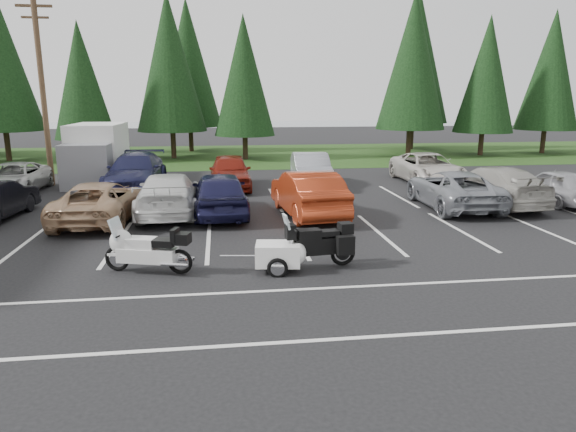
# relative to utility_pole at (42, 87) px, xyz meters

# --- Properties ---
(ground) EXTENTS (120.00, 120.00, 0.00)m
(ground) POSITION_rel_utility_pole_xyz_m (10.00, -12.00, -4.70)
(ground) COLOR black
(ground) RESTS_ON ground
(grass_strip) EXTENTS (80.00, 16.00, 0.01)m
(grass_strip) POSITION_rel_utility_pole_xyz_m (10.00, 12.00, -4.69)
(grass_strip) COLOR #193511
(grass_strip) RESTS_ON ground
(lake_water) EXTENTS (70.00, 50.00, 0.02)m
(lake_water) POSITION_rel_utility_pole_xyz_m (14.00, 43.00, -4.70)
(lake_water) COLOR gray
(lake_water) RESTS_ON ground
(utility_pole) EXTENTS (1.60, 0.26, 9.00)m
(utility_pole) POSITION_rel_utility_pole_xyz_m (0.00, 0.00, 0.00)
(utility_pole) COLOR #473321
(utility_pole) RESTS_ON ground
(box_truck) EXTENTS (2.40, 5.60, 2.90)m
(box_truck) POSITION_rel_utility_pole_xyz_m (2.00, 0.50, -3.25)
(box_truck) COLOR silver
(box_truck) RESTS_ON ground
(stall_markings) EXTENTS (32.00, 16.00, 0.01)m
(stall_markings) POSITION_rel_utility_pole_xyz_m (10.00, -10.00, -4.69)
(stall_markings) COLOR silver
(stall_markings) RESTS_ON ground
(conifer_3) EXTENTS (3.87, 3.87, 9.02)m
(conifer_3) POSITION_rel_utility_pole_xyz_m (-0.50, 9.40, 0.57)
(conifer_3) COLOR #332316
(conifer_3) RESTS_ON ground
(conifer_4) EXTENTS (4.80, 4.80, 11.17)m
(conifer_4) POSITION_rel_utility_pole_xyz_m (5.00, 10.90, 1.83)
(conifer_4) COLOR #332316
(conifer_4) RESTS_ON ground
(conifer_5) EXTENTS (4.14, 4.14, 9.63)m
(conifer_5) POSITION_rel_utility_pole_xyz_m (10.00, 9.60, 0.93)
(conifer_5) COLOR #332316
(conifer_5) RESTS_ON ground
(conifer_6) EXTENTS (4.93, 4.93, 11.48)m
(conifer_6) POSITION_rel_utility_pole_xyz_m (22.00, 10.10, 2.01)
(conifer_6) COLOR #332316
(conifer_6) RESTS_ON ground
(conifer_7) EXTENTS (4.27, 4.27, 9.94)m
(conifer_7) POSITION_rel_utility_pole_xyz_m (27.50, 9.80, 1.11)
(conifer_7) COLOR #332316
(conifer_7) RESTS_ON ground
(conifer_8) EXTENTS (4.53, 4.53, 10.56)m
(conifer_8) POSITION_rel_utility_pole_xyz_m (33.00, 10.60, 1.47)
(conifer_8) COLOR #332316
(conifer_8) RESTS_ON ground
(conifer_back_b) EXTENTS (4.97, 4.97, 11.58)m
(conifer_back_b) POSITION_rel_utility_pole_xyz_m (6.00, 15.50, 2.07)
(conifer_back_b) COLOR #332316
(conifer_back_b) RESTS_ON ground
(conifer_back_c) EXTENTS (5.50, 5.50, 12.81)m
(conifer_back_c) POSITION_rel_utility_pole_xyz_m (24.00, 14.80, 2.80)
(conifer_back_c) COLOR #332316
(conifer_back_c) RESTS_ON ground
(car_near_2) EXTENTS (2.58, 5.17, 1.41)m
(car_near_2) POSITION_rel_utility_pole_xyz_m (4.03, -8.13, -3.99)
(car_near_2) COLOR tan
(car_near_2) RESTS_ON ground
(car_near_3) EXTENTS (2.25, 5.34, 1.54)m
(car_near_3) POSITION_rel_utility_pole_xyz_m (6.30, -7.36, -3.93)
(car_near_3) COLOR silver
(car_near_3) RESTS_ON ground
(car_near_4) EXTENTS (2.16, 4.89, 1.64)m
(car_near_4) POSITION_rel_utility_pole_xyz_m (8.17, -7.69, -3.88)
(car_near_4) COLOR #161637
(car_near_4) RESTS_ON ground
(car_near_5) EXTENTS (2.26, 5.18, 1.66)m
(car_near_5) POSITION_rel_utility_pole_xyz_m (11.35, -8.15, -3.87)
(car_near_5) COLOR #A03014
(car_near_5) RESTS_ON ground
(car_near_6) EXTENTS (2.67, 5.38, 1.46)m
(car_near_6) POSITION_rel_utility_pole_xyz_m (17.22, -7.55, -3.97)
(car_near_6) COLOR gray
(car_near_6) RESTS_ON ground
(car_near_7) EXTENTS (2.66, 5.59, 1.57)m
(car_near_7) POSITION_rel_utility_pole_xyz_m (19.00, -7.31, -3.91)
(car_near_7) COLOR #A39F95
(car_near_7) RESTS_ON ground
(car_near_8) EXTENTS (1.91, 4.26, 1.42)m
(car_near_8) POSITION_rel_utility_pole_xyz_m (21.77, -7.31, -3.99)
(car_near_8) COLOR #A09FA4
(car_near_8) RESTS_ON ground
(car_far_0) EXTENTS (2.25, 4.86, 1.35)m
(car_far_0) POSITION_rel_utility_pole_xyz_m (-1.03, -1.99, -4.02)
(car_far_0) COLOR beige
(car_far_0) RESTS_ON ground
(car_far_1) EXTENTS (2.51, 5.79, 1.66)m
(car_far_1) POSITION_rel_utility_pole_xyz_m (4.29, -1.72, -3.87)
(car_far_1) COLOR #161838
(car_far_1) RESTS_ON ground
(car_far_2) EXTENTS (1.89, 4.70, 1.60)m
(car_far_2) POSITION_rel_utility_pole_xyz_m (8.68, -2.02, -3.90)
(car_far_2) COLOR maroon
(car_far_2) RESTS_ON ground
(car_far_3) EXTENTS (1.97, 4.90, 1.59)m
(car_far_3) POSITION_rel_utility_pole_xyz_m (12.58, -1.95, -3.91)
(car_far_3) COLOR gray
(car_far_3) RESTS_ON ground
(car_far_4) EXTENTS (2.51, 5.37, 1.49)m
(car_far_4) POSITION_rel_utility_pole_xyz_m (18.59, -1.73, -3.95)
(car_far_4) COLOR beige
(car_far_4) RESTS_ON ground
(touring_motorcycle) EXTENTS (2.62, 1.43, 1.39)m
(touring_motorcycle) POSITION_rel_utility_pole_xyz_m (6.39, -13.85, -4.00)
(touring_motorcycle) COLOR silver
(touring_motorcycle) RESTS_ON ground
(cargo_trailer) EXTENTS (1.69, 1.09, 0.73)m
(cargo_trailer) POSITION_rel_utility_pole_xyz_m (9.57, -14.18, -4.33)
(cargo_trailer) COLOR white
(cargo_trailer) RESTS_ON ground
(adventure_motorcycle) EXTENTS (2.50, 1.14, 1.47)m
(adventure_motorcycle) POSITION_rel_utility_pole_xyz_m (10.52, -14.05, -3.96)
(adventure_motorcycle) COLOR black
(adventure_motorcycle) RESTS_ON ground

